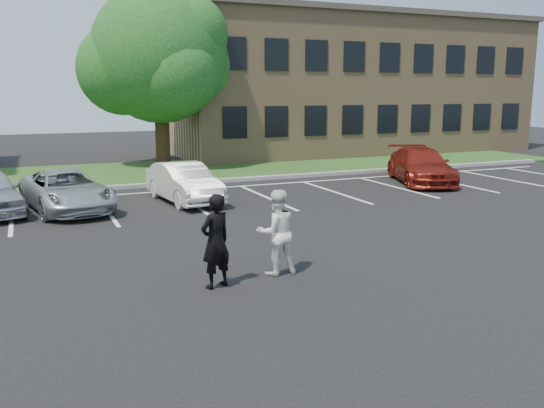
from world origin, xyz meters
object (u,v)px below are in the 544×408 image
at_px(car_white_sedan, 184,183).
at_px(man_white_shirt, 276,232).
at_px(tree, 161,58).
at_px(man_black_suit, 216,241).
at_px(office_building, 344,85).
at_px(car_silver_minivan, 66,191).
at_px(car_red_compact, 421,166).

bearing_deg(car_white_sedan, man_white_shirt, -98.98).
distance_m(tree, man_black_suit, 19.12).
distance_m(office_building, tree, 13.38).
distance_m(man_black_suit, man_white_shirt, 1.45).
relative_size(man_black_suit, car_silver_minivan, 0.40).
bearing_deg(tree, office_building, 18.09).
xyz_separation_m(man_black_suit, car_silver_minivan, (-2.14, 8.91, -0.28)).
bearing_deg(car_red_compact, car_white_sedan, -156.97).
xyz_separation_m(man_black_suit, car_red_compact, (11.84, 9.11, -0.21)).
height_order(tree, car_silver_minivan, tree).
bearing_deg(car_silver_minivan, office_building, 26.39).
height_order(tree, man_black_suit, tree).
distance_m(car_silver_minivan, car_white_sedan, 3.83).
xyz_separation_m(office_building, car_silver_minivan, (-17.96, -13.56, -3.51)).
bearing_deg(tree, car_red_compact, -46.71).
height_order(tree, man_white_shirt, tree).
xyz_separation_m(car_silver_minivan, car_red_compact, (13.98, 0.20, 0.06)).
bearing_deg(tree, car_silver_minivan, -119.33).
distance_m(office_building, car_white_sedan, 19.94).
distance_m(car_silver_minivan, car_red_compact, 13.98).
xyz_separation_m(office_building, tree, (-12.67, -4.14, 1.19)).
bearing_deg(car_silver_minivan, car_white_sedan, -11.66).
relative_size(man_white_shirt, car_silver_minivan, 0.38).
bearing_deg(man_black_suit, office_building, -147.53).
height_order(man_white_shirt, car_white_sedan, man_white_shirt).
relative_size(office_building, man_black_suit, 12.08).
relative_size(tree, car_silver_minivan, 1.89).
xyz_separation_m(tree, car_white_sedan, (-1.47, -9.49, -4.68)).
distance_m(office_building, man_black_suit, 27.67).
distance_m(tree, car_white_sedan, 10.68).
bearing_deg(man_white_shirt, tree, -94.12).
height_order(tree, car_white_sedan, tree).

